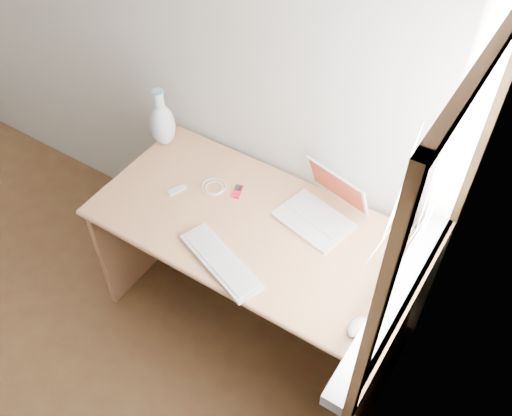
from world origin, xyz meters
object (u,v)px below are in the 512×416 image
Objects in this scene: laptop at (319,208)px; vase at (162,123)px; desk at (264,243)px; external_keyboard at (221,261)px.

vase reaches higher than laptop.
laptop is 1.14× the size of vase.
desk is 0.39m from external_keyboard.
vase reaches higher than desk.
desk is 3.21× the size of external_keyboard.
laptop is 0.85m from vase.
vase is at bearing 169.18° from desk.
laptop reaches higher than desk.
desk is 4.51× the size of vase.
vase is (-0.64, 0.12, 0.33)m from desk.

